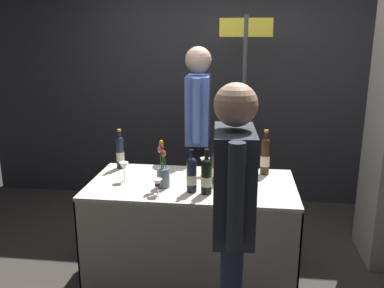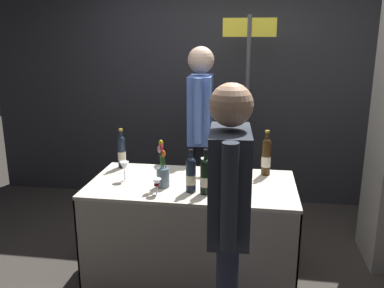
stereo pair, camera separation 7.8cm
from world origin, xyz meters
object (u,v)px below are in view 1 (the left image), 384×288
object	(u,v)px
featured_wine_bottle	(192,174)
taster_foreground_right	(233,205)
wine_glass_near_taster	(124,167)
flower_vase	(163,172)
vendor_presenter	(198,122)
booth_signpost	(244,98)
tasting_table	(192,213)
wine_glass_mid	(157,184)
display_bottle_0	(217,166)
wine_glass_near_vendor	(205,163)

from	to	relation	value
featured_wine_bottle	taster_foreground_right	distance (m)	0.70
wine_glass_near_taster	taster_foreground_right	distance (m)	1.15
wine_glass_near_taster	flower_vase	bearing A→B (deg)	-16.06
vendor_presenter	booth_signpost	size ratio (longest dim) A/B	0.86
tasting_table	wine_glass_near_taster	xyz separation A→B (m)	(-0.51, -0.02, 0.35)
wine_glass_near_taster	flower_vase	xyz separation A→B (m)	(0.32, -0.09, 0.00)
wine_glass_mid	flower_vase	bearing A→B (deg)	86.71
vendor_presenter	booth_signpost	distance (m)	0.56
display_bottle_0	wine_glass_near_vendor	bearing A→B (deg)	121.31
wine_glass_near_vendor	wine_glass_mid	bearing A→B (deg)	-121.81
wine_glass_mid	flower_vase	size ratio (longest dim) A/B	0.33
wine_glass_near_vendor	booth_signpost	bearing A→B (deg)	74.15
vendor_presenter	taster_foreground_right	size ratio (longest dim) A/B	1.08
wine_glass_near_vendor	booth_signpost	size ratio (longest dim) A/B	0.07
flower_vase	taster_foreground_right	size ratio (longest dim) A/B	0.22
tasting_table	display_bottle_0	distance (m)	0.42
wine_glass_near_vendor	vendor_presenter	xyz separation A→B (m)	(-0.13, 0.70, 0.18)
display_bottle_0	featured_wine_bottle	bearing A→B (deg)	-128.45
tasting_table	wine_glass_mid	bearing A→B (deg)	-127.52
taster_foreground_right	wine_glass_near_taster	bearing A→B (deg)	43.15
wine_glass_near_vendor	flower_vase	bearing A→B (deg)	-132.13
wine_glass_mid	wine_glass_near_taster	world-z (taller)	wine_glass_near_taster
featured_wine_bottle	taster_foreground_right	world-z (taller)	taster_foreground_right
wine_glass_near_vendor	vendor_presenter	distance (m)	0.74
wine_glass_mid	vendor_presenter	bearing A→B (deg)	82.57
wine_glass_near_taster	vendor_presenter	distance (m)	1.04
display_bottle_0	vendor_presenter	size ratio (longest dim) A/B	0.17
tasting_table	booth_signpost	bearing A→B (deg)	73.07
display_bottle_0	flower_vase	bearing A→B (deg)	-160.10
display_bottle_0	wine_glass_near_taster	size ratio (longest dim) A/B	2.07
display_bottle_0	wine_glass_near_taster	bearing A→B (deg)	-176.21
display_bottle_0	wine_glass_mid	distance (m)	0.49
tasting_table	wine_glass_mid	world-z (taller)	wine_glass_mid
featured_wine_bottle	booth_signpost	world-z (taller)	booth_signpost
tasting_table	wine_glass_near_taster	distance (m)	0.62
featured_wine_bottle	wine_glass_near_vendor	xyz separation A→B (m)	(0.06, 0.37, -0.03)
tasting_table	wine_glass_near_vendor	bearing A→B (deg)	67.53
featured_wine_bottle	display_bottle_0	world-z (taller)	featured_wine_bottle
tasting_table	featured_wine_bottle	bearing A→B (deg)	-83.80
featured_wine_bottle	wine_glass_mid	world-z (taller)	featured_wine_bottle
tasting_table	flower_vase	size ratio (longest dim) A/B	4.35
display_bottle_0	taster_foreground_right	size ratio (longest dim) A/B	0.19
featured_wine_bottle	wine_glass_near_vendor	size ratio (longest dim) A/B	2.22
wine_glass_near_vendor	wine_glass_near_taster	size ratio (longest dim) A/B	0.94
flower_vase	taster_foreground_right	distance (m)	0.87
wine_glass_near_vendor	booth_signpost	distance (m)	1.12
display_bottle_0	wine_glass_near_vendor	world-z (taller)	display_bottle_0
featured_wine_bottle	wine_glass_mid	distance (m)	0.25
featured_wine_bottle	tasting_table	bearing A→B (deg)	96.20
wine_glass_near_taster	vendor_presenter	xyz separation A→B (m)	(0.46, 0.92, 0.17)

